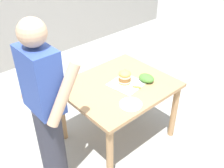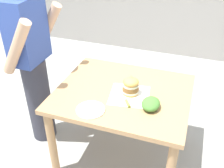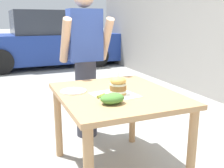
{
  "view_description": "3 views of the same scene",
  "coord_description": "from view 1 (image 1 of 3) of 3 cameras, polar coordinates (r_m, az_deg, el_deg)",
  "views": [
    {
      "loc": [
        -1.68,
        1.61,
        2.29
      ],
      "look_at": [
        0.0,
        0.1,
        0.8
      ],
      "focal_mm": 42.0,
      "sensor_mm": 36.0,
      "label": 1
    },
    {
      "loc": [
        -1.76,
        -0.51,
        1.99
      ],
      "look_at": [
        0.0,
        0.1,
        0.8
      ],
      "focal_mm": 42.0,
      "sensor_mm": 36.0,
      "label": 2
    },
    {
      "loc": [
        -0.85,
        -1.94,
        1.35
      ],
      "look_at": [
        0.0,
        0.1,
        0.8
      ],
      "focal_mm": 42.0,
      "sensor_mm": 36.0,
      "label": 3
    }
  ],
  "objects": [
    {
      "name": "sandwich",
      "position": [
        2.78,
        2.78,
        1.58
      ],
      "size": [
        0.14,
        0.14,
        0.18
      ],
      "color": "gold",
      "rests_on": "serving_paper"
    },
    {
      "name": "ground_plane",
      "position": [
        3.27,
        1.33,
        -11.15
      ],
      "size": [
        80.0,
        80.0,
        0.0
      ],
      "primitive_type": "plane",
      "color": "#9E9E99"
    },
    {
      "name": "side_plate_with_forks",
      "position": [
        2.51,
        4.11,
        -4.42
      ],
      "size": [
        0.22,
        0.22,
        0.02
      ],
      "color": "white",
      "rests_on": "patio_table"
    },
    {
      "name": "diner_across_table",
      "position": [
        2.31,
        -14.16,
        -5.29
      ],
      "size": [
        0.55,
        0.35,
        1.69
      ],
      "color": "#33333D",
      "rests_on": "ground"
    },
    {
      "name": "patio_table",
      "position": [
        2.86,
        1.49,
        -2.0
      ],
      "size": [
        0.94,
        1.12,
        0.75
      ],
      "color": "tan",
      "rests_on": "ground"
    },
    {
      "name": "serving_paper",
      "position": [
        2.81,
        3.19,
        0.07
      ],
      "size": [
        0.36,
        0.36,
        0.0
      ],
      "primitive_type": "cube",
      "rotation": [
        0.0,
        0.0,
        0.15
      ],
      "color": "white",
      "rests_on": "patio_table"
    },
    {
      "name": "pickle_spear",
      "position": [
        2.74,
        5.37,
        -0.61
      ],
      "size": [
        0.09,
        0.07,
        0.02
      ],
      "primitive_type": "cylinder",
      "rotation": [
        0.0,
        1.57,
        0.58
      ],
      "color": "#8EA83D",
      "rests_on": "serving_paper"
    },
    {
      "name": "side_salad",
      "position": [
        2.85,
        7.52,
        1.29
      ],
      "size": [
        0.18,
        0.14,
        0.08
      ],
      "primitive_type": "ellipsoid",
      "color": "#477F33",
      "rests_on": "patio_table"
    }
  ]
}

